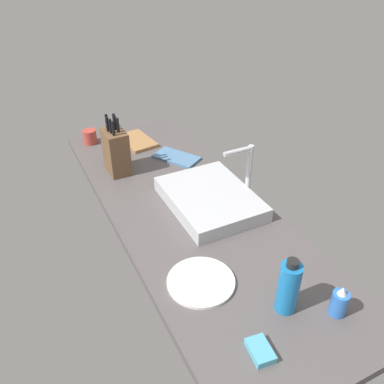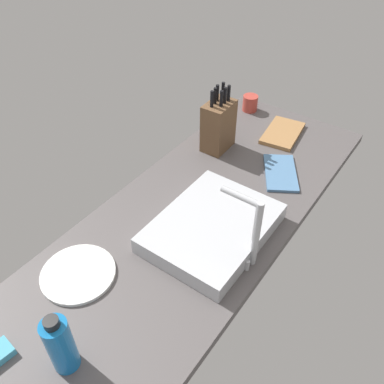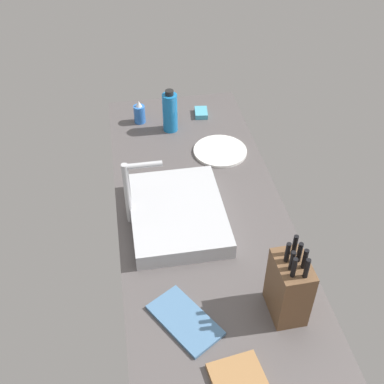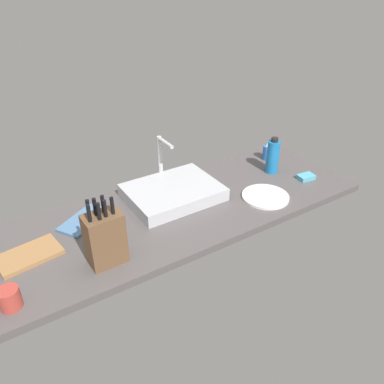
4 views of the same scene
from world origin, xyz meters
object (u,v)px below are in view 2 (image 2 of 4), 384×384
cutting_board (283,133)px  dish_towel (281,173)px  faucet (252,227)px  water_bottle (60,344)px  knife_block (218,125)px  dinner_plate (78,274)px  sink_basin (212,228)px  coffee_mug (250,103)px

cutting_board → dish_towel: bearing=24.7°
cutting_board → faucet: bearing=17.9°
water_bottle → knife_block: bearing=-168.5°
faucet → water_bottle: size_ratio=1.28×
dish_towel → dinner_plate: bearing=-19.1°
sink_basin → water_bottle: 61.00cm
dish_towel → coffee_mug: coffee_mug is taller
faucet → coffee_mug: (-84.39, -47.15, -11.63)cm
water_bottle → sink_basin: bearing=174.8°
sink_basin → faucet: 20.22cm
sink_basin → coffee_mug: size_ratio=5.75×
knife_block → dish_towel: bearing=86.7°
water_bottle → coffee_mug: (-141.94, -25.85, -5.64)cm
knife_block → cutting_board: (-25.65, 19.00, -10.35)cm
faucet → sink_basin: bearing=-100.3°
coffee_mug → water_bottle: bearing=10.3°
sink_basin → coffee_mug: 87.37cm
faucet → dish_towel: faucet is taller
dish_towel → coffee_mug: bearing=-136.4°
cutting_board → dinner_plate: 111.05cm
dinner_plate → coffee_mug: coffee_mug is taller
water_bottle → dinner_plate: 30.06cm
water_bottle → dish_towel: (-104.61, 9.76, -8.91)cm
faucet → dinner_plate: bearing=-48.2°
dish_towel → coffee_mug: (-37.33, -35.61, 3.26)cm
cutting_board → dinner_plate: bearing=-8.6°
dinner_plate → dish_towel: same height
dish_towel → knife_block: bearing=-91.7°
dish_towel → water_bottle: bearing=-5.3°
cutting_board → water_bottle: size_ratio=1.17×
sink_basin → coffee_mug: coffee_mug is taller
knife_block → dish_towel: (0.94, 31.22, -10.65)cm
cutting_board → water_bottle: water_bottle is taller
knife_block → water_bottle: bearing=9.9°
dinner_plate → dish_towel: bearing=160.9°
cutting_board → sink_basin: bearing=6.4°
faucet → dish_towel: size_ratio=1.12×
sink_basin → dish_towel: size_ratio=1.90×
knife_block → cutting_board: knife_block is taller
sink_basin → faucet: bearing=79.7°
cutting_board → dish_towel: size_ratio=1.03×
coffee_mug → sink_basin: bearing=21.1°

